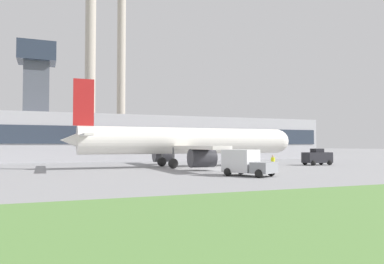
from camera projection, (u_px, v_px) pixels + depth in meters
The scene contains 8 objects.
ground_plane at pixel (220, 170), 40.30m from camera, with size 400.00×400.00×0.00m, color gray.
terminal_building at pixel (141, 137), 69.63m from camera, with size 66.25×15.95×19.84m.
smokestack_left at pixel (90, 70), 95.47m from camera, with size 3.08×3.08×43.41m.
smokestack_right at pixel (121, 73), 101.21m from camera, with size 2.59×2.59×44.07m.
airplane at pixel (184, 142), 45.20m from camera, with size 29.03×24.22×9.92m.
pushback_tug at pixel (317, 158), 49.63m from camera, with size 3.89×2.36×2.19m.
baggage_truck at pixel (246, 163), 32.27m from camera, with size 4.18×4.86×2.26m.
ground_crew_person at pixel (273, 164), 36.41m from camera, with size 0.50×0.50×1.68m.
Camera 1 is at (-17.78, -36.43, 2.66)m, focal length 35.00 mm.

